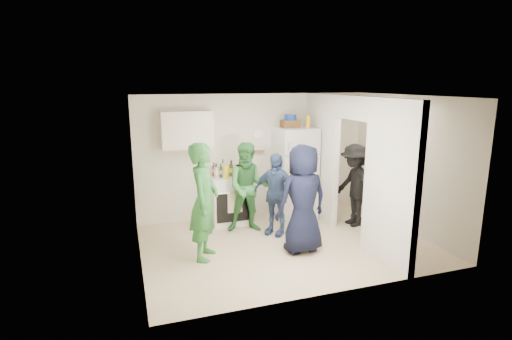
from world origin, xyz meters
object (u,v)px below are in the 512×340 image
Objects in this scene: person_green_left at (204,202)px; blue_bowl at (290,117)px; yellow_cup_stack_top at (308,122)px; person_green_center at (249,188)px; person_nook at (354,185)px; fridge at (295,173)px; wicker_basket at (290,124)px; person_navy at (303,199)px; stove at (230,199)px; person_denim at (275,194)px.

blue_bowl is at bearing -30.47° from person_green_left.
blue_bowl is 0.96× the size of yellow_cup_stack_top.
person_green_center is 1.05× the size of person_nook.
person_green_left is (-2.15, -1.41, 0.00)m from fridge.
fridge is at bearing -26.57° from wicker_basket.
yellow_cup_stack_top reaches higher than person_green_center.
blue_bowl is at bearing 42.26° from person_green_center.
fridge reaches higher than person_navy.
person_green_left is at bearing -124.45° from person_green_center.
yellow_cup_stack_top is at bearing -123.53° from person_navy.
yellow_cup_stack_top is at bearing -25.11° from blue_bowl.
wicker_basket is (-0.10, 0.05, 0.99)m from fridge.
person_denim reaches higher than stove.
person_navy is at bearing -75.49° from person_green_left.
yellow_cup_stack_top is (0.22, -0.10, 1.04)m from fridge.
blue_bowl is at bearing -112.20° from person_navy.
blue_bowl reaches higher than person_denim.
blue_bowl is at bearing 101.29° from person_denim.
person_green_center is at bearing -99.24° from person_nook.
yellow_cup_stack_top is 0.14× the size of person_navy.
blue_bowl is 0.14× the size of person_navy.
fridge is at bearing 155.56° from yellow_cup_stack_top.
yellow_cup_stack_top reaches higher than stove.
person_green_left is (-2.05, -1.46, -1.12)m from blue_bowl.
person_green_left reaches higher than stove.
person_green_center is 1.28m from person_navy.
wicker_basket reaches higher than fridge.
yellow_cup_stack_top is (1.58, -0.13, 1.49)m from stove.
wicker_basket is 1.46× the size of blue_bowl.
stove is 0.59× the size of person_nook.
blue_bowl reaches higher than person_nook.
fridge is 7.64× the size of blue_bowl.
person_navy is at bearing -106.28° from wicker_basket.
person_nook is (1.46, 0.81, -0.09)m from person_navy.
blue_bowl is at bearing 0.00° from wicker_basket.
stove is 2.18m from yellow_cup_stack_top.
wicker_basket is 0.19× the size of person_green_left.
wicker_basket is 1.73m from person_nook.
person_navy is at bearing -106.28° from blue_bowl.
person_nook is at bearing -55.67° from person_green_left.
person_green_center is at bearing -24.21° from person_green_left.
wicker_basket reaches higher than person_green_center.
person_green_left reaches higher than fridge.
wicker_basket is at bearing 101.29° from person_denim.
person_denim is at bearing -22.79° from person_green_center.
person_green_center reaches higher than stove.
person_nook is (0.96, -0.92, -1.12)m from wicker_basket.
yellow_cup_stack_top is 1.54m from person_nook.
person_green_left is 1.35m from person_green_center.
blue_bowl is at bearing -133.10° from person_nook.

